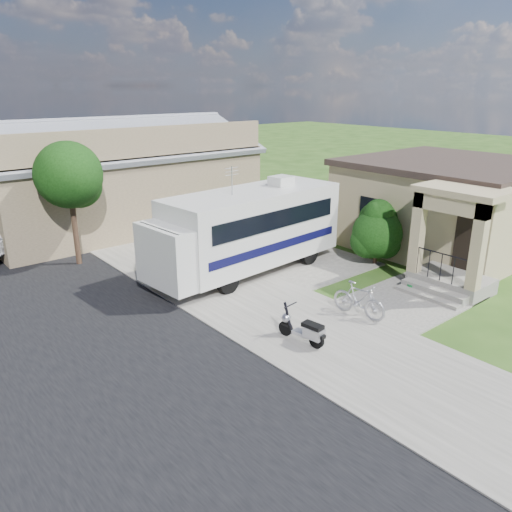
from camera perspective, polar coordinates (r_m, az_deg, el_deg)
ground at (r=14.85m, az=7.73°, el=-6.76°), size 120.00×120.00×0.00m
sidewalk_slab at (r=21.90m, az=-13.68°, el=1.47°), size 4.00×80.00×0.06m
driveway_slab at (r=18.79m, az=0.79°, el=-0.90°), size 7.00×6.00×0.05m
walk_slab at (r=16.50m, az=17.44°, el=-4.70°), size 4.00×3.00×0.05m
house at (r=22.03m, az=21.12°, el=5.54°), size 9.47×7.80×3.54m
warehouse at (r=25.37m, az=-16.06°, el=8.17°), size 12.50×8.40×5.04m
street_tree_a at (r=19.31m, az=-20.36°, el=8.37°), size 2.44×2.40×4.58m
motorhome at (r=17.55m, az=-1.03°, el=3.22°), size 7.65×2.92×3.84m
shrub at (r=19.06m, az=13.64°, el=2.80°), size 2.04×1.94×2.50m
scooter at (r=13.04m, az=5.53°, el=-8.37°), size 0.54×1.45×0.95m
bicycle at (r=14.67m, az=11.66°, el=-5.13°), size 0.70×1.74×1.02m
garden_hose at (r=17.25m, az=17.51°, el=-3.41°), size 0.45×0.45×0.20m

